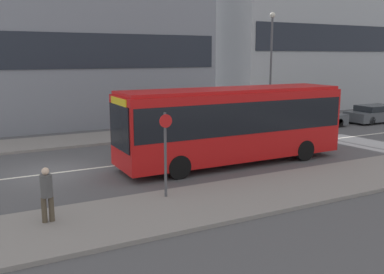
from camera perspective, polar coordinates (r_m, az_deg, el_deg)
name	(u,v)px	position (r m, az deg, el deg)	size (l,w,h in m)	color
ground_plane	(56,173)	(18.59, -17.68, -4.58)	(120.00, 120.00, 0.00)	#4F4F51
sidewalk_near	(97,223)	(12.75, -12.53, -11.11)	(44.00, 3.50, 0.13)	gray
sidewalk_far	(34,144)	(24.61, -20.31, -0.89)	(44.00, 3.50, 0.13)	gray
lane_centerline	(56,173)	(18.59, -17.68, -4.57)	(41.80, 0.16, 0.01)	silver
city_bus	(232,121)	(19.01, 5.38, 2.18)	(10.41, 2.59, 3.37)	red
parked_car_0	(253,124)	(26.37, 8.09, 1.69)	(4.20, 1.80, 1.36)	black
parked_car_1	(316,118)	(29.99, 16.26, 2.40)	(4.22, 1.71, 1.27)	#4C5156
parked_car_2	(376,114)	(33.79, 23.28, 2.85)	(4.67, 1.89, 1.25)	#4C5156
pedestrian_near_stop	(47,191)	(12.73, -18.81, -6.89)	(0.35, 0.34, 1.59)	#4C4233
bus_stop_sign	(165,148)	(14.04, -3.56, -1.52)	(0.44, 0.12, 2.83)	#4C4C51
street_lamp	(271,58)	(29.14, 10.51, 10.31)	(0.36, 0.36, 7.40)	#4C4C51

